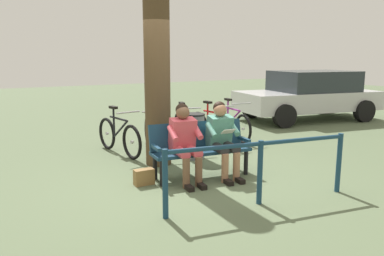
{
  "coord_description": "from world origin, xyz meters",
  "views": [
    {
      "loc": [
        2.84,
        5.13,
        1.91
      ],
      "look_at": [
        -0.22,
        -0.14,
        0.75
      ],
      "focal_mm": 35.48,
      "sensor_mm": 36.0,
      "label": 1
    }
  ],
  "objects_px": {
    "litter_bin": "(195,136)",
    "parked_car": "(309,94)",
    "person_companion": "(185,139)",
    "bicycle_orange": "(213,128)",
    "bicycle_red": "(152,134)",
    "bicycle_blue": "(184,130)",
    "person_reading": "(222,136)",
    "handbag": "(144,177)",
    "bench": "(199,145)",
    "bicycle_silver": "(119,136)",
    "tree_trunk": "(157,57)",
    "bicycle_black": "(232,124)"
  },
  "relations": [
    {
      "from": "handbag",
      "to": "bicycle_silver",
      "type": "distance_m",
      "value": 1.98
    },
    {
      "from": "bicycle_silver",
      "to": "litter_bin",
      "type": "bearing_deg",
      "value": 38.49
    },
    {
      "from": "bicycle_orange",
      "to": "handbag",
      "type": "bearing_deg",
      "value": -60.3
    },
    {
      "from": "tree_trunk",
      "to": "bicycle_silver",
      "type": "height_order",
      "value": "tree_trunk"
    },
    {
      "from": "bicycle_orange",
      "to": "bicycle_blue",
      "type": "bearing_deg",
      "value": -106.0
    },
    {
      "from": "person_reading",
      "to": "tree_trunk",
      "type": "height_order",
      "value": "tree_trunk"
    },
    {
      "from": "bicycle_orange",
      "to": "bicycle_silver",
      "type": "relative_size",
      "value": 1.0
    },
    {
      "from": "handbag",
      "to": "litter_bin",
      "type": "height_order",
      "value": "litter_bin"
    },
    {
      "from": "bicycle_black",
      "to": "bicycle_orange",
      "type": "xyz_separation_m",
      "value": [
        0.66,
        0.21,
        0.0
      ]
    },
    {
      "from": "bicycle_black",
      "to": "bicycle_orange",
      "type": "distance_m",
      "value": 0.69
    },
    {
      "from": "litter_bin",
      "to": "bicycle_red",
      "type": "bearing_deg",
      "value": -61.01
    },
    {
      "from": "tree_trunk",
      "to": "bicycle_orange",
      "type": "bearing_deg",
      "value": -154.32
    },
    {
      "from": "person_reading",
      "to": "tree_trunk",
      "type": "distance_m",
      "value": 1.79
    },
    {
      "from": "bicycle_black",
      "to": "handbag",
      "type": "bearing_deg",
      "value": -51.08
    },
    {
      "from": "bicycle_blue",
      "to": "parked_car",
      "type": "relative_size",
      "value": 0.37
    },
    {
      "from": "litter_bin",
      "to": "bicycle_blue",
      "type": "relative_size",
      "value": 0.52
    },
    {
      "from": "person_reading",
      "to": "parked_car",
      "type": "bearing_deg",
      "value": -142.04
    },
    {
      "from": "bicycle_black",
      "to": "bicycle_orange",
      "type": "relative_size",
      "value": 1.0
    },
    {
      "from": "bicycle_orange",
      "to": "bicycle_red",
      "type": "height_order",
      "value": "same"
    },
    {
      "from": "bench",
      "to": "tree_trunk",
      "type": "xyz_separation_m",
      "value": [
        0.28,
        -0.95,
        1.39
      ]
    },
    {
      "from": "person_companion",
      "to": "bicycle_orange",
      "type": "relative_size",
      "value": 0.72
    },
    {
      "from": "handbag",
      "to": "tree_trunk",
      "type": "bearing_deg",
      "value": -126.25
    },
    {
      "from": "bicycle_black",
      "to": "tree_trunk",
      "type": "bearing_deg",
      "value": -60.24
    },
    {
      "from": "bench",
      "to": "bicycle_orange",
      "type": "distance_m",
      "value": 2.26
    },
    {
      "from": "bicycle_orange",
      "to": "bicycle_black",
      "type": "bearing_deg",
      "value": 101.31
    },
    {
      "from": "bench",
      "to": "parked_car",
      "type": "distance_m",
      "value": 6.48
    },
    {
      "from": "bicycle_orange",
      "to": "parked_car",
      "type": "bearing_deg",
      "value": 100.15
    },
    {
      "from": "person_reading",
      "to": "handbag",
      "type": "distance_m",
      "value": 1.39
    },
    {
      "from": "tree_trunk",
      "to": "bicycle_black",
      "type": "xyz_separation_m",
      "value": [
        -2.35,
        -1.02,
        -1.54
      ]
    },
    {
      "from": "bicycle_blue",
      "to": "person_companion",
      "type": "bearing_deg",
      "value": -14.36
    },
    {
      "from": "bicycle_orange",
      "to": "parked_car",
      "type": "height_order",
      "value": "parked_car"
    },
    {
      "from": "person_companion",
      "to": "litter_bin",
      "type": "bearing_deg",
      "value": -119.9
    },
    {
      "from": "litter_bin",
      "to": "parked_car",
      "type": "distance_m",
      "value": 5.67
    },
    {
      "from": "litter_bin",
      "to": "bicycle_silver",
      "type": "height_order",
      "value": "bicycle_silver"
    },
    {
      "from": "bench",
      "to": "handbag",
      "type": "distance_m",
      "value": 1.03
    },
    {
      "from": "handbag",
      "to": "bicycle_black",
      "type": "height_order",
      "value": "bicycle_black"
    },
    {
      "from": "person_reading",
      "to": "bicycle_black",
      "type": "distance_m",
      "value": 2.82
    },
    {
      "from": "bench",
      "to": "person_companion",
      "type": "height_order",
      "value": "person_companion"
    },
    {
      "from": "person_companion",
      "to": "bicycle_blue",
      "type": "distance_m",
      "value": 2.3
    },
    {
      "from": "parked_car",
      "to": "person_companion",
      "type": "bearing_deg",
      "value": 37.77
    },
    {
      "from": "handbag",
      "to": "bicycle_orange",
      "type": "relative_size",
      "value": 0.18
    },
    {
      "from": "litter_bin",
      "to": "parked_car",
      "type": "xyz_separation_m",
      "value": [
        -5.25,
        -2.11,
        0.34
      ]
    },
    {
      "from": "bench",
      "to": "bicycle_red",
      "type": "bearing_deg",
      "value": -82.31
    },
    {
      "from": "bicycle_silver",
      "to": "person_companion",
      "type": "bearing_deg",
      "value": 0.04
    },
    {
      "from": "person_reading",
      "to": "parked_car",
      "type": "height_order",
      "value": "parked_car"
    },
    {
      "from": "bench",
      "to": "bicycle_black",
      "type": "height_order",
      "value": "bicycle_black"
    },
    {
      "from": "litter_bin",
      "to": "bicycle_red",
      "type": "height_order",
      "value": "bicycle_red"
    },
    {
      "from": "bench",
      "to": "bicycle_blue",
      "type": "height_order",
      "value": "bicycle_blue"
    },
    {
      "from": "bicycle_red",
      "to": "litter_bin",
      "type": "bearing_deg",
      "value": 43.97
    },
    {
      "from": "bicycle_orange",
      "to": "bicycle_red",
      "type": "bearing_deg",
      "value": -98.49
    }
  ]
}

